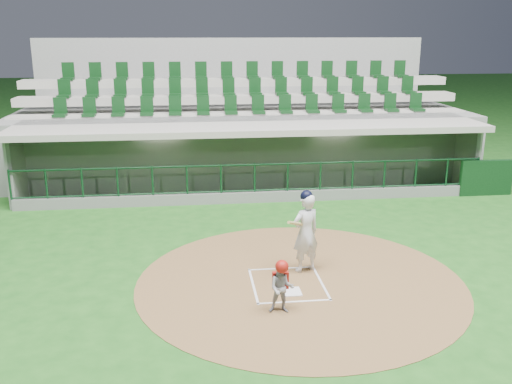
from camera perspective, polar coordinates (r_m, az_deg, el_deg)
The scene contains 8 objects.
ground at distance 12.87m, azimuth 2.94°, elevation -8.68°, with size 120.00×120.00×0.00m, color #184D16.
dirt_circle at distance 12.74m, azimuth 4.44°, elevation -8.95°, with size 7.20×7.20×0.01m, color brown.
home_plate at distance 12.23m, azimuth 3.49°, elevation -9.93°, with size 0.43×0.43×0.02m, color silver.
batter_box_chalk at distance 12.59m, azimuth 3.17°, elevation -9.17°, with size 1.55×1.80×0.01m.
dugout_structure at distance 19.99m, azimuth -0.20°, elevation 3.18°, with size 16.40×3.70×3.00m.
seating_deck at distance 22.87m, azimuth -1.58°, elevation 5.96°, with size 17.00×6.72×5.15m.
batter at distance 12.94m, azimuth 4.98°, elevation -3.95°, with size 0.93×0.97×1.92m.
catcher at distance 11.21m, azimuth 2.57°, elevation -9.39°, with size 0.54×0.45×1.09m.
Camera 1 is at (-2.02, -11.54, 5.32)m, focal length 40.00 mm.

